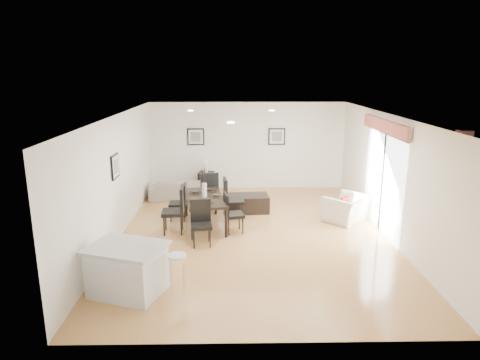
{
  "coord_description": "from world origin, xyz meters",
  "views": [
    {
      "loc": [
        -0.47,
        -9.12,
        3.63
      ],
      "look_at": [
        -0.3,
        0.4,
        1.18
      ],
      "focal_mm": 32.0,
      "sensor_mm": 36.0,
      "label": 1
    }
  ],
  "objects_px": {
    "dining_table": "(205,200)",
    "bar_stool": "(177,260)",
    "coffee_table": "(247,203)",
    "dining_chair_foot": "(208,190)",
    "kitchen_island": "(127,269)",
    "sofa": "(182,189)",
    "armchair": "(347,209)",
    "dining_chair_enear": "(231,211)",
    "dining_chair_wnear": "(177,207)",
    "dining_chair_head": "(201,220)",
    "dining_chair_wfar": "(181,200)",
    "dining_chair_efar": "(230,197)",
    "side_table": "(206,182)"
  },
  "relations": [
    {
      "from": "armchair",
      "to": "dining_table",
      "type": "xyz_separation_m",
      "value": [
        -3.48,
        -0.27,
        0.33
      ]
    },
    {
      "from": "dining_chair_foot",
      "to": "side_table",
      "type": "height_order",
      "value": "dining_chair_foot"
    },
    {
      "from": "kitchen_island",
      "to": "bar_stool",
      "type": "bearing_deg",
      "value": 19.23
    },
    {
      "from": "sofa",
      "to": "coffee_table",
      "type": "xyz_separation_m",
      "value": [
        1.85,
        -1.28,
        -0.06
      ]
    },
    {
      "from": "armchair",
      "to": "dining_chair_efar",
      "type": "distance_m",
      "value": 2.89
    },
    {
      "from": "dining_chair_foot",
      "to": "coffee_table",
      "type": "relative_size",
      "value": 0.96
    },
    {
      "from": "side_table",
      "to": "bar_stool",
      "type": "bearing_deg",
      "value": -91.04
    },
    {
      "from": "sofa",
      "to": "dining_chair_wfar",
      "type": "distance_m",
      "value": 1.94
    },
    {
      "from": "kitchen_island",
      "to": "dining_chair_wnear",
      "type": "bearing_deg",
      "value": 99.14
    },
    {
      "from": "dining_chair_wfar",
      "to": "dining_chair_enear",
      "type": "bearing_deg",
      "value": 53.34
    },
    {
      "from": "sofa",
      "to": "dining_chair_efar",
      "type": "distance_m",
      "value": 2.41
    },
    {
      "from": "dining_table",
      "to": "dining_chair_foot",
      "type": "xyz_separation_m",
      "value": [
        0.03,
        1.08,
        -0.06
      ]
    },
    {
      "from": "dining_table",
      "to": "bar_stool",
      "type": "relative_size",
      "value": 2.75
    },
    {
      "from": "kitchen_island",
      "to": "side_table",
      "type": "bearing_deg",
      "value": 100.62
    },
    {
      "from": "kitchen_island",
      "to": "bar_stool",
      "type": "distance_m",
      "value": 0.85
    },
    {
      "from": "dining_table",
      "to": "dining_chair_efar",
      "type": "distance_m",
      "value": 0.74
    },
    {
      "from": "dining_chair_enear",
      "to": "coffee_table",
      "type": "xyz_separation_m",
      "value": [
        0.43,
        1.52,
        -0.3
      ]
    },
    {
      "from": "dining_table",
      "to": "side_table",
      "type": "relative_size",
      "value": 3.14
    },
    {
      "from": "dining_chair_efar",
      "to": "side_table",
      "type": "xyz_separation_m",
      "value": [
        -0.75,
        2.66,
        -0.3
      ]
    },
    {
      "from": "sofa",
      "to": "dining_chair_foot",
      "type": "distance_m",
      "value": 1.56
    },
    {
      "from": "bar_stool",
      "to": "dining_chair_wnear",
      "type": "bearing_deg",
      "value": 97.2
    },
    {
      "from": "dining_chair_head",
      "to": "coffee_table",
      "type": "bearing_deg",
      "value": 56.45
    },
    {
      "from": "armchair",
      "to": "dining_chair_head",
      "type": "height_order",
      "value": "dining_chair_head"
    },
    {
      "from": "armchair",
      "to": "kitchen_island",
      "type": "xyz_separation_m",
      "value": [
        -4.57,
        -3.45,
        0.1
      ]
    },
    {
      "from": "dining_chair_wnear",
      "to": "dining_table",
      "type": "bearing_deg",
      "value": 122.45
    },
    {
      "from": "dining_chair_enear",
      "to": "dining_table",
      "type": "bearing_deg",
      "value": 41.14
    },
    {
      "from": "dining_table",
      "to": "dining_chair_enear",
      "type": "height_order",
      "value": "dining_chair_enear"
    },
    {
      "from": "dining_table",
      "to": "dining_chair_enear",
      "type": "xyz_separation_m",
      "value": [
        0.62,
        -0.45,
        -0.13
      ]
    },
    {
      "from": "dining_table",
      "to": "bar_stool",
      "type": "height_order",
      "value": "dining_table"
    },
    {
      "from": "armchair",
      "to": "dining_chair_enear",
      "type": "xyz_separation_m",
      "value": [
        -2.86,
        -0.73,
        0.2
      ]
    },
    {
      "from": "dining_chair_head",
      "to": "side_table",
      "type": "bearing_deg",
      "value": 84.51
    },
    {
      "from": "dining_chair_enear",
      "to": "kitchen_island",
      "type": "relative_size",
      "value": 0.65
    },
    {
      "from": "dining_chair_head",
      "to": "bar_stool",
      "type": "bearing_deg",
      "value": -104.02
    },
    {
      "from": "dining_table",
      "to": "side_table",
      "type": "xyz_separation_m",
      "value": [
        -0.14,
        3.09,
        -0.35
      ]
    },
    {
      "from": "bar_stool",
      "to": "side_table",
      "type": "bearing_deg",
      "value": 88.96
    },
    {
      "from": "dining_chair_wnear",
      "to": "coffee_table",
      "type": "bearing_deg",
      "value": 129.18
    },
    {
      "from": "kitchen_island",
      "to": "sofa",
      "type": "bearing_deg",
      "value": 106.26
    },
    {
      "from": "coffee_table",
      "to": "kitchen_island",
      "type": "xyz_separation_m",
      "value": [
        -2.14,
        -4.24,
        0.2
      ]
    },
    {
      "from": "side_table",
      "to": "coffee_table",
      "type": "bearing_deg",
      "value": -59.41
    },
    {
      "from": "bar_stool",
      "to": "dining_chair_enear",
      "type": "bearing_deg",
      "value": 72.17
    },
    {
      "from": "dining_table",
      "to": "dining_chair_wfar",
      "type": "xyz_separation_m",
      "value": [
        -0.62,
        0.44,
        -0.13
      ]
    },
    {
      "from": "dining_chair_enear",
      "to": "bar_stool",
      "type": "height_order",
      "value": "dining_chair_enear"
    },
    {
      "from": "dining_chair_head",
      "to": "dining_chair_enear",
      "type": "bearing_deg",
      "value": 37.54
    },
    {
      "from": "dining_chair_wnear",
      "to": "dining_chair_foot",
      "type": "xyz_separation_m",
      "value": [
        0.64,
        1.51,
        -0.01
      ]
    },
    {
      "from": "dining_chair_enear",
      "to": "side_table",
      "type": "distance_m",
      "value": 3.63
    },
    {
      "from": "coffee_table",
      "to": "dining_chair_foot",
      "type": "bearing_deg",
      "value": 175.07
    },
    {
      "from": "sofa",
      "to": "dining_table",
      "type": "bearing_deg",
      "value": 101.21
    },
    {
      "from": "coffee_table",
      "to": "bar_stool",
      "type": "height_order",
      "value": "bar_stool"
    },
    {
      "from": "dining_table",
      "to": "coffee_table",
      "type": "bearing_deg",
      "value": 35.14
    },
    {
      "from": "dining_chair_wnear",
      "to": "dining_chair_efar",
      "type": "height_order",
      "value": "dining_chair_wnear"
    }
  ]
}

